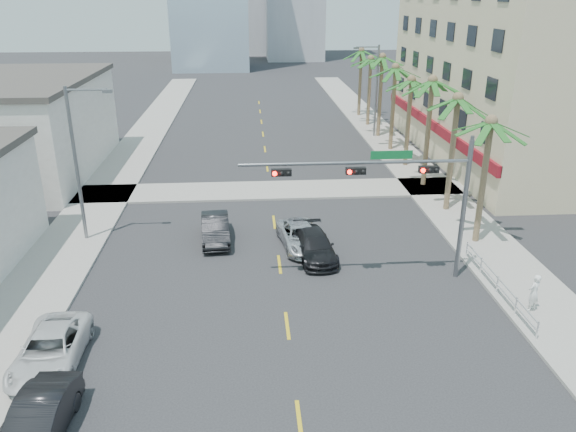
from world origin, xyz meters
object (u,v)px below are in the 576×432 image
at_px(car_parked_far, 50,350).
at_px(car_lane_left, 215,229).
at_px(car_lane_center, 301,236).
at_px(car_parked_mid, 39,421).
at_px(car_lane_right, 315,246).
at_px(pedestrian, 534,293).
at_px(traffic_signal_mast, 402,185).

bearing_deg(car_parked_far, car_lane_left, 62.37).
bearing_deg(car_lane_left, car_lane_center, -18.83).
relative_size(car_parked_mid, car_lane_left, 0.98).
distance_m(car_lane_left, car_lane_right, 6.17).
distance_m(car_lane_left, car_lane_center, 5.10).
relative_size(car_parked_far, car_lane_right, 1.06).
distance_m(car_lane_left, pedestrian, 17.37).
xyz_separation_m(traffic_signal_mast, car_lane_right, (-3.78, 2.83, -4.38)).
height_order(car_parked_mid, pedestrian, pedestrian).
xyz_separation_m(car_parked_mid, car_lane_right, (10.51, 12.92, -0.05)).
bearing_deg(car_lane_right, pedestrian, -40.68).
bearing_deg(car_parked_far, car_parked_mid, -78.39).
height_order(car_lane_center, pedestrian, pedestrian).
bearing_deg(pedestrian, car_lane_center, -67.65).
distance_m(car_parked_far, car_lane_center, 14.90).
bearing_deg(car_lane_right, car_parked_far, -147.35).
bearing_deg(car_lane_center, car_parked_mid, -132.47).
relative_size(traffic_signal_mast, car_parked_mid, 2.50).
xyz_separation_m(car_parked_mid, car_parked_far, (-0.89, 4.00, -0.04)).
relative_size(car_lane_right, pedestrian, 2.63).
bearing_deg(car_parked_mid, car_lane_center, 58.08).
relative_size(traffic_signal_mast, car_parked_far, 2.22).
xyz_separation_m(traffic_signal_mast, car_parked_far, (-15.18, -6.09, -4.37)).
height_order(car_parked_far, car_lane_left, car_lane_left).
distance_m(car_parked_mid, car_lane_right, 16.66).
distance_m(car_parked_mid, pedestrian, 20.72).
distance_m(car_parked_mid, car_lane_center, 17.38).
distance_m(car_parked_mid, car_lane_left, 16.33).
bearing_deg(traffic_signal_mast, pedestrian, -34.21).
distance_m(traffic_signal_mast, pedestrian, 7.67).
relative_size(car_lane_left, car_lane_center, 0.95).
bearing_deg(pedestrian, car_parked_mid, -10.87).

